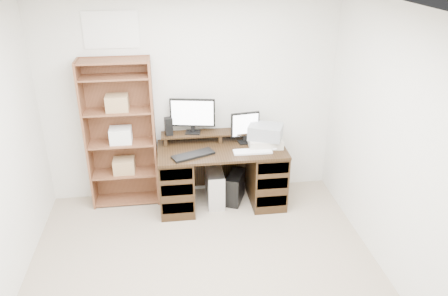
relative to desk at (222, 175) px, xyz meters
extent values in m
cube|color=white|center=(-0.33, -1.64, 2.12)|extent=(3.50, 4.00, 0.02)
cube|color=silver|center=(-0.33, 0.37, 0.86)|extent=(3.50, 0.02, 2.50)
cube|color=silver|center=(1.43, -1.64, 0.86)|extent=(0.02, 4.00, 2.50)
cube|color=white|center=(-1.16, 0.35, 1.69)|extent=(0.60, 0.01, 0.40)
cube|color=black|center=(0.00, -0.01, 0.35)|extent=(1.50, 0.70, 0.03)
cube|color=black|center=(-0.55, -0.01, -0.03)|extent=(0.40, 0.66, 0.72)
cube|color=black|center=(0.55, -0.01, -0.03)|extent=(0.40, 0.66, 0.72)
cube|color=black|center=(0.00, 0.32, 0.01)|extent=(1.48, 0.02, 0.65)
cube|color=black|center=(-0.55, -0.34, -0.21)|extent=(0.36, 0.01, 0.14)
cube|color=black|center=(-0.55, -0.34, 0.03)|extent=(0.36, 0.01, 0.14)
cube|color=black|center=(-0.55, -0.34, 0.23)|extent=(0.36, 0.01, 0.14)
cube|color=black|center=(0.55, -0.34, -0.21)|extent=(0.36, 0.01, 0.14)
cube|color=black|center=(0.55, -0.34, 0.03)|extent=(0.36, 0.01, 0.14)
cube|color=black|center=(0.55, -0.34, 0.23)|extent=(0.36, 0.01, 0.14)
cube|color=black|center=(-0.65, 0.21, 0.41)|extent=(0.04, 0.20, 0.10)
cube|color=black|center=(0.00, 0.21, 0.41)|extent=(0.04, 0.20, 0.10)
cube|color=black|center=(0.65, 0.21, 0.41)|extent=(0.04, 0.20, 0.10)
cube|color=black|center=(0.00, 0.21, 0.47)|extent=(1.40, 0.22, 0.02)
cube|color=black|center=(-0.32, 0.21, 0.49)|extent=(0.20, 0.16, 0.02)
cube|color=black|center=(-0.32, 0.23, 0.54)|extent=(0.05, 0.04, 0.10)
cube|color=black|center=(-0.32, 0.23, 0.73)|extent=(0.53, 0.13, 0.34)
cube|color=white|center=(-0.32, 0.21, 0.73)|extent=(0.49, 0.09, 0.30)
cube|color=black|center=(0.30, 0.11, 0.37)|extent=(0.18, 0.15, 0.01)
cube|color=black|center=(0.30, 0.13, 0.42)|extent=(0.05, 0.03, 0.09)
cube|color=black|center=(0.30, 0.13, 0.59)|extent=(0.35, 0.08, 0.30)
cube|color=white|center=(0.30, 0.11, 0.59)|extent=(0.31, 0.04, 0.26)
cube|color=black|center=(-0.60, 0.19, 0.59)|extent=(0.10, 0.10, 0.22)
cube|color=black|center=(-0.35, -0.17, 0.37)|extent=(0.51, 0.34, 0.03)
cube|color=white|center=(0.34, -0.16, 0.37)|extent=(0.44, 0.14, 0.02)
ellipsoid|color=white|center=(0.60, -0.13, 0.38)|extent=(0.10, 0.08, 0.04)
cube|color=beige|center=(0.52, 0.00, 0.41)|extent=(0.41, 0.31, 0.10)
cube|color=gray|center=(0.52, 0.00, 0.54)|extent=(0.46, 0.40, 0.16)
cube|color=silver|center=(-0.09, 0.02, -0.17)|extent=(0.20, 0.45, 0.45)
cube|color=black|center=(0.17, 0.01, -0.20)|extent=(0.29, 0.41, 0.38)
cube|color=#19FF33|center=(0.10, -0.16, -0.12)|extent=(0.01, 0.01, 0.01)
cube|color=brown|center=(-1.55, 0.19, 0.51)|extent=(0.02, 0.30, 1.80)
cube|color=brown|center=(-0.78, 0.19, 0.51)|extent=(0.03, 0.30, 1.80)
cube|color=brown|center=(-1.16, 0.33, 0.51)|extent=(0.80, 0.01, 1.80)
cube|color=brown|center=(-1.16, 0.19, -0.36)|extent=(0.75, 0.28, 0.02)
cube|color=brown|center=(-1.16, 0.19, 0.01)|extent=(0.75, 0.28, 0.02)
cube|color=brown|center=(-1.16, 0.19, 0.41)|extent=(0.75, 0.28, 0.02)
cube|color=brown|center=(-1.16, 0.19, 0.81)|extent=(0.75, 0.28, 0.02)
cube|color=brown|center=(-1.16, 0.19, 1.21)|extent=(0.75, 0.28, 0.02)
cube|color=brown|center=(-1.16, 0.19, 1.39)|extent=(0.75, 0.28, 0.02)
cube|color=#A07F54|center=(-1.16, 0.19, 0.11)|extent=(0.25, 0.20, 0.18)
cube|color=white|center=(-1.16, 0.19, 0.51)|extent=(0.25, 0.20, 0.18)
cube|color=#A07F54|center=(-1.16, 0.19, 0.91)|extent=(0.25, 0.20, 0.18)
camera|label=1|loc=(-0.58, -4.59, 2.57)|focal=35.00mm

